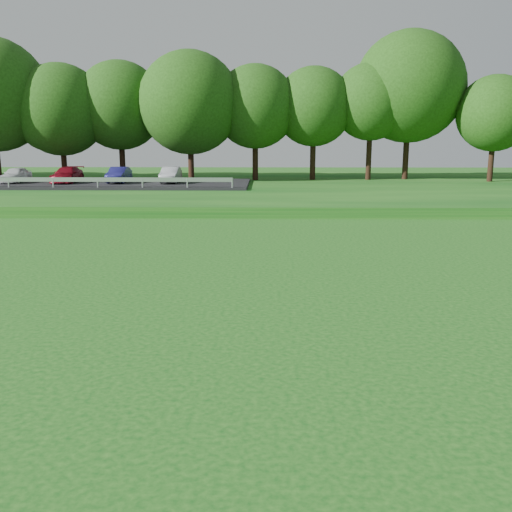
{
  "coord_description": "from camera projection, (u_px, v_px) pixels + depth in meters",
  "views": [
    {
      "loc": [
        -10.66,
        -11.02,
        4.31
      ],
      "look_at": [
        -10.9,
        3.24,
        1.3
      ],
      "focal_mm": 40.0,
      "sensor_mm": 36.0,
      "label": 1
    }
  ],
  "objects": [
    {
      "name": "berm",
      "position": [
        402.0,
        188.0,
        44.69
      ],
      "size": [
        130.0,
        30.0,
        0.6
      ],
      "primitive_type": "cube",
      "color": "#0D4812",
      "rests_on": "ground"
    },
    {
      "name": "walking_path",
      "position": [
        461.0,
        216.0,
        31.05
      ],
      "size": [
        130.0,
        1.6,
        0.04
      ],
      "primitive_type": "cube",
      "color": "gray",
      "rests_on": "ground"
    },
    {
      "name": "treeline",
      "position": [
        395.0,
        89.0,
        46.99
      ],
      "size": [
        104.0,
        7.0,
        15.0
      ],
      "primitive_type": null,
      "color": "#193C0D",
      "rests_on": "berm"
    },
    {
      "name": "parking_lot",
      "position": [
        91.0,
        180.0,
        43.77
      ],
      "size": [
        24.0,
        9.0,
        1.38
      ],
      "color": "black",
      "rests_on": "berm"
    }
  ]
}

